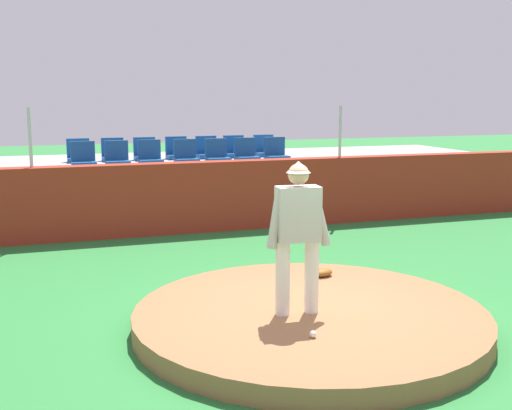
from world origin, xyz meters
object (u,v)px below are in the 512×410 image
fielding_glove (323,273)px  stadium_chair_3 (186,156)px  pitcher (298,226)px  stadium_chair_1 (117,158)px  stadium_chair_10 (177,152)px  stadium_chair_4 (217,155)px  stadium_chair_8 (113,154)px  stadium_chair_9 (145,153)px  stadium_chair_11 (207,151)px  stadium_chair_0 (83,159)px  stadium_chair_7 (79,155)px  stadium_chair_13 (265,149)px  stadium_chair_5 (246,154)px  baseball (313,334)px  stadium_chair_12 (235,150)px  stadium_chair_2 (150,156)px

fielding_glove → stadium_chair_3: size_ratio=0.60×
pitcher → stadium_chair_1: bearing=104.7°
pitcher → stadium_chair_10: bearing=93.0°
stadium_chair_4 → stadium_chair_8: same height
stadium_chair_9 → pitcher: bearing=93.7°
pitcher → fielding_glove: 1.82m
fielding_glove → stadium_chair_11: 6.58m
stadium_chair_0 → stadium_chair_7: (-0.04, 0.92, 0.00)m
pitcher → stadium_chair_13: bearing=78.0°
stadium_chair_0 → stadium_chair_3: bearing=179.6°
stadium_chair_11 → stadium_chair_7: bearing=-0.2°
fielding_glove → stadium_chair_5: bearing=66.7°
stadium_chair_5 → baseball: bearing=77.4°
stadium_chair_0 → stadium_chair_10: size_ratio=1.00×
stadium_chair_1 → stadium_chair_12: same height
stadium_chair_2 → stadium_chair_12: same height
baseball → stadium_chair_2: 7.71m
stadium_chair_0 → stadium_chair_13: 4.31m
stadium_chair_7 → stadium_chair_8: same height
stadium_chair_1 → stadium_chair_11: 2.32m
stadium_chair_11 → stadium_chair_5: bearing=126.9°
stadium_chair_3 → stadium_chair_4: size_ratio=1.00×
stadium_chair_5 → stadium_chair_9: 2.25m
stadium_chair_0 → pitcher: bearing=105.4°
baseball → stadium_chair_3: (0.35, 7.56, 1.15)m
stadium_chair_5 → stadium_chair_11: bearing=-53.1°
stadium_chair_4 → stadium_chair_10: 1.17m
baseball → stadium_chair_5: size_ratio=0.15×
stadium_chair_0 → stadium_chair_10: bearing=-156.0°
pitcher → stadium_chair_7: pitcher is taller
stadium_chair_3 → stadium_chair_12: 1.64m
stadium_chair_4 → stadium_chair_5: 0.67m
stadium_chair_2 → stadium_chair_10: 1.17m
fielding_glove → stadium_chair_5: size_ratio=0.60×
fielding_glove → stadium_chair_8: (-2.09, 6.51, 1.13)m
stadium_chair_0 → stadium_chair_1: bearing=179.8°
stadium_chair_9 → stadium_chair_10: bearing=-176.2°
stadium_chair_9 → stadium_chair_12: size_ratio=1.00×
pitcher → stadium_chair_13: pitcher is taller
stadium_chair_7 → stadium_chair_11: same height
stadium_chair_0 → stadium_chair_3: (2.11, -0.02, 0.00)m
stadium_chair_2 → stadium_chair_11: bearing=-149.0°
stadium_chair_13 → stadium_chair_10: bearing=-0.3°
pitcher → stadium_chair_0: 7.10m
stadium_chair_8 → stadium_chair_11: (2.11, -0.03, 0.00)m
baseball → stadium_chair_0: (-1.76, 7.58, 1.15)m
fielding_glove → stadium_chair_1: size_ratio=0.60×
stadium_chair_8 → baseball: bearing=97.2°
stadium_chair_4 → baseball: bearing=82.2°
stadium_chair_11 → stadium_chair_1: bearing=23.1°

